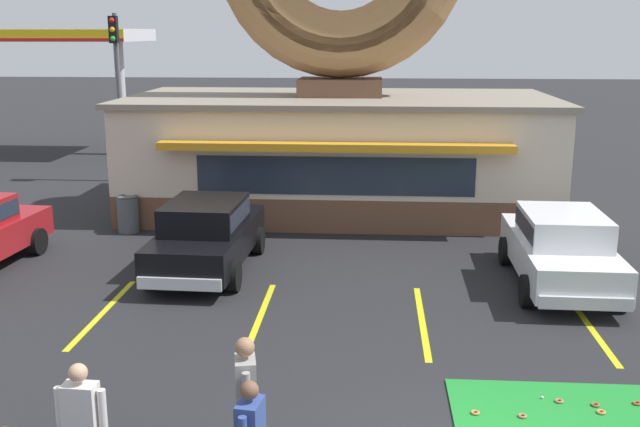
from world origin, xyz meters
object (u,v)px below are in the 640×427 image
car_black (207,232)px  pedestrian_clipboard_woman (82,424)px  car_white (561,246)px  pedestrian_beanie_man (246,399)px  golf_ball (542,397)px  traffic_light_pole (117,76)px  trash_bin (128,214)px

car_black → pedestrian_clipboard_woman: pedestrian_clipboard_woman is taller
car_white → pedestrian_beanie_man: bearing=-126.4°
golf_ball → pedestrian_beanie_man: size_ratio=0.02×
traffic_light_pole → golf_ball: bearing=-53.9°
trash_bin → traffic_light_pole: 7.84m
golf_ball → traffic_light_pole: traffic_light_pole is taller
golf_ball → pedestrian_clipboard_woman: size_ratio=0.03×
car_white → traffic_light_pole: 16.64m
golf_ball → car_white: (1.41, 5.13, 0.82)m
pedestrian_beanie_man → trash_bin: bearing=114.7°
golf_ball → car_white: car_white is taller
traffic_light_pole → car_black: bearing=-62.2°
car_white → traffic_light_pole: size_ratio=0.79×
car_black → pedestrian_beanie_man: 8.07m
golf_ball → trash_bin: bearing=135.5°
car_black → trash_bin: bearing=132.2°
car_white → trash_bin: (-10.33, 3.62, -0.37)m
golf_ball → pedestrian_clipboard_woman: pedestrian_clipboard_woman is taller
car_black → car_white: bearing=-4.0°
trash_bin → pedestrian_clipboard_woman: bearing=-74.2°
golf_ball → car_white: size_ratio=0.01×
car_white → pedestrian_beanie_man: size_ratio=2.63×
golf_ball → pedestrian_clipboard_woman: 6.34m
golf_ball → trash_bin: trash_bin is taller
car_white → trash_bin: 10.95m
car_white → pedestrian_clipboard_woman: bearing=-132.4°
golf_ball → pedestrian_beanie_man: (-3.93, -2.10, 0.92)m
pedestrian_beanie_man → trash_bin: (-4.98, 10.85, -0.47)m
golf_ball → traffic_light_pole: size_ratio=0.01×
traffic_light_pole → car_white: bearing=-39.2°
car_black → traffic_light_pole: size_ratio=0.80×
pedestrian_beanie_man → trash_bin: pedestrian_beanie_man is taller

